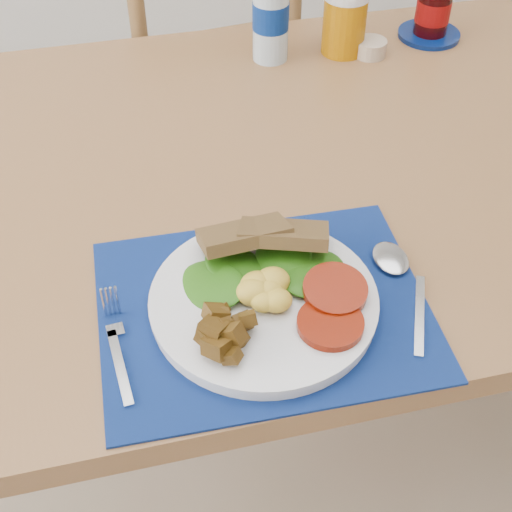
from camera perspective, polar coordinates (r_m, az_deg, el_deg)
The scene contains 11 objects.
ground at distance 1.57m, azimuth 2.81°, elevation -19.56°, with size 4.00×4.00×0.00m, color tan.
table at distance 1.16m, azimuth 1.30°, elevation 4.27°, with size 1.40×0.90×0.75m.
chair_far at distance 1.74m, azimuth -3.85°, elevation 14.50°, with size 0.44×0.42×1.07m.
placemat at distance 0.88m, azimuth 0.60°, elevation -4.19°, with size 0.40×0.31×0.00m, color black.
breakfast_plate at distance 0.86m, azimuth 0.32°, elevation -3.51°, with size 0.28×0.28×0.07m.
fork at distance 0.86m, azimuth -11.06°, elevation -6.87°, with size 0.03×0.16×0.00m.
spoon at distance 0.93m, azimuth 11.33°, elevation -1.51°, with size 0.06×0.19×0.01m.
water_bottle at distance 1.33m, azimuth 1.19°, elevation 19.27°, with size 0.07×0.07×0.22m.
juice_glass at distance 1.38m, azimuth 7.08°, elevation 17.97°, with size 0.08×0.08×0.11m, color #AB6504.
ramekin at distance 1.40m, azimuth 9.15°, elevation 16.12°, with size 0.06×0.06×0.03m, color tan.
jam_on_saucer at distance 1.47m, azimuth 13.95°, elevation 18.34°, with size 0.12×0.12×0.11m.
Camera 1 is at (-0.23, -0.66, 1.41)m, focal length 50.00 mm.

